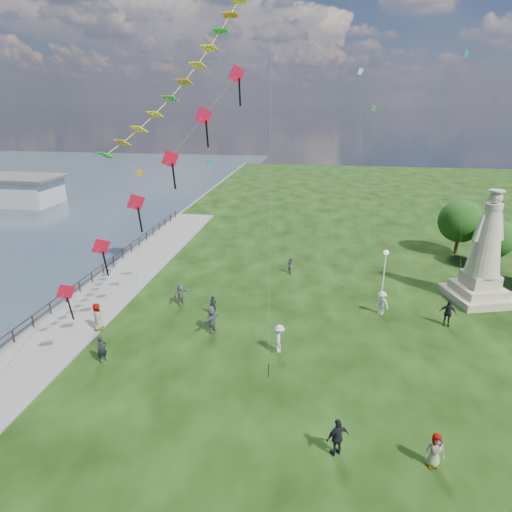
% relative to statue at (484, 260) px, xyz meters
% --- Properties ---
extents(waterfront, '(200.00, 200.00, 1.51)m').
position_rel_statue_xyz_m(waterfront, '(-30.81, -6.65, -3.38)').
color(waterfront, '#2E3F45').
rests_on(waterfront, ground).
extents(statue, '(5.38, 5.38, 8.78)m').
position_rel_statue_xyz_m(statue, '(0.00, 0.00, 0.00)').
color(statue, '#B7AF8A').
rests_on(statue, ground).
extents(lamppost, '(0.39, 0.39, 4.19)m').
position_rel_statue_xyz_m(lamppost, '(-7.51, -1.26, -0.30)').
color(lamppost, silver).
rests_on(lamppost, ground).
extents(tree_row, '(8.41, 12.50, 5.65)m').
position_rel_statue_xyz_m(tree_row, '(2.92, 8.11, -0.17)').
color(tree_row, '#382314').
rests_on(tree_row, ground).
extents(person_0, '(0.70, 0.73, 1.68)m').
position_rel_statue_xyz_m(person_0, '(-25.19, -12.61, -2.47)').
color(person_0, black).
rests_on(person_0, ground).
extents(person_1, '(0.75, 0.93, 1.65)m').
position_rel_statue_xyz_m(person_1, '(-19.67, -7.70, -2.49)').
color(person_1, '#595960').
rests_on(person_1, ground).
extents(person_2, '(0.78, 1.26, 1.84)m').
position_rel_statue_xyz_m(person_2, '(-14.75, -9.89, -2.40)').
color(person_2, silver).
rests_on(person_2, ground).
extents(person_3, '(1.24, 1.06, 1.88)m').
position_rel_statue_xyz_m(person_3, '(-11.35, -17.80, -2.37)').
color(person_3, black).
rests_on(person_3, ground).
extents(person_4, '(0.84, 0.54, 1.67)m').
position_rel_statue_xyz_m(person_4, '(-7.24, -17.81, -2.48)').
color(person_4, '#595960').
rests_on(person_4, ground).
extents(person_5, '(1.27, 1.68, 1.67)m').
position_rel_statue_xyz_m(person_5, '(-22.99, -4.36, -2.48)').
color(person_5, '#595960').
rests_on(person_5, ground).
extents(person_6, '(0.59, 0.44, 1.46)m').
position_rel_statue_xyz_m(person_6, '(-20.09, -5.62, -2.59)').
color(person_6, black).
rests_on(person_6, ground).
extents(person_7, '(0.78, 0.85, 1.49)m').
position_rel_statue_xyz_m(person_7, '(-15.07, 3.36, -2.57)').
color(person_7, '#595960').
rests_on(person_7, ground).
extents(person_8, '(1.29, 1.21, 1.81)m').
position_rel_statue_xyz_m(person_8, '(-7.84, -3.72, -2.41)').
color(person_8, silver).
rests_on(person_8, ground).
extents(person_9, '(1.19, 0.73, 1.91)m').
position_rel_statue_xyz_m(person_9, '(-3.48, -4.74, -2.36)').
color(person_9, black).
rests_on(person_9, ground).
extents(person_10, '(0.85, 1.08, 1.93)m').
position_rel_statue_xyz_m(person_10, '(-27.26, -9.18, -2.35)').
color(person_10, '#595960').
rests_on(person_10, ground).
extents(person_11, '(1.38, 1.82, 1.80)m').
position_rel_statue_xyz_m(person_11, '(-19.55, -8.13, -2.42)').
color(person_11, '#595960').
rests_on(person_11, ground).
extents(red_kite_train, '(11.87, 9.35, 16.80)m').
position_rel_statue_xyz_m(red_kite_train, '(-21.93, -11.03, 7.09)').
color(red_kite_train, black).
rests_on(red_kite_train, ground).
extents(small_kites, '(27.73, 18.14, 28.95)m').
position_rel_statue_xyz_m(small_kites, '(-12.83, 7.12, 10.15)').
color(small_kites, '#178B7D').
rests_on(small_kites, ground).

